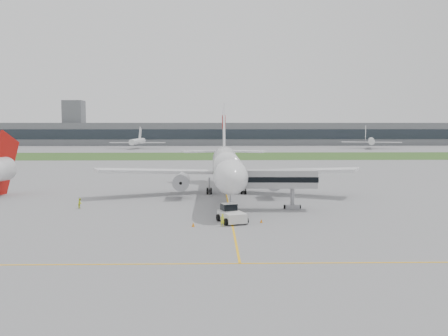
{
  "coord_description": "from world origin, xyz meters",
  "views": [
    {
      "loc": [
        -2.51,
        -85.6,
        12.97
      ],
      "look_at": [
        -0.54,
        2.0,
        5.31
      ],
      "focal_mm": 40.0,
      "sensor_mm": 36.0,
      "label": 1
    }
  ],
  "objects_px": {
    "ground_crew_near": "(222,220)",
    "airliner": "(227,165)",
    "pushback_tug": "(231,214)",
    "jet_bridge": "(270,180)"
  },
  "relations": [
    {
      "from": "pushback_tug",
      "to": "jet_bridge",
      "type": "height_order",
      "value": "jet_bridge"
    },
    {
      "from": "jet_bridge",
      "to": "ground_crew_near",
      "type": "bearing_deg",
      "value": -118.34
    },
    {
      "from": "jet_bridge",
      "to": "ground_crew_near",
      "type": "xyz_separation_m",
      "value": [
        -7.49,
        -12.6,
        -3.8
      ]
    },
    {
      "from": "pushback_tug",
      "to": "jet_bridge",
      "type": "bearing_deg",
      "value": 39.03
    },
    {
      "from": "ground_crew_near",
      "to": "airliner",
      "type": "bearing_deg",
      "value": -119.3
    },
    {
      "from": "pushback_tug",
      "to": "ground_crew_near",
      "type": "distance_m",
      "value": 3.02
    },
    {
      "from": "airliner",
      "to": "ground_crew_near",
      "type": "xyz_separation_m",
      "value": [
        -1.31,
        -27.72,
        -4.85
      ]
    },
    {
      "from": "jet_bridge",
      "to": "pushback_tug",
      "type": "bearing_deg",
      "value": -120.09
    },
    {
      "from": "pushback_tug",
      "to": "jet_bridge",
      "type": "distance_m",
      "value": 12.19
    },
    {
      "from": "pushback_tug",
      "to": "ground_crew_near",
      "type": "xyz_separation_m",
      "value": [
        -1.22,
        -2.75,
        -0.28
      ]
    }
  ]
}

